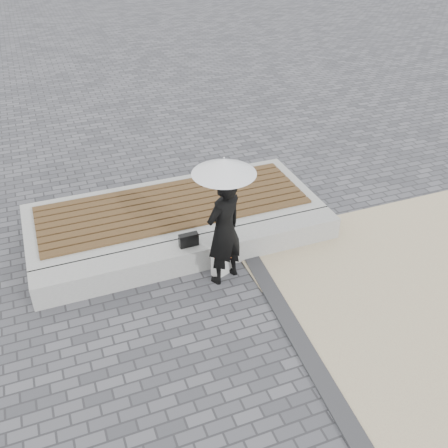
{
  "coord_description": "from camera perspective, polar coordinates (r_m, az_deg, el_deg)",
  "views": [
    {
      "loc": [
        -1.94,
        -4.63,
        5.12
      ],
      "look_at": [
        0.29,
        1.11,
        1.0
      ],
      "focal_mm": 41.27,
      "sensor_mm": 36.0,
      "label": 1
    }
  ],
  "objects": [
    {
      "name": "canvas_tote",
      "position": [
        7.99,
        -0.13,
        -4.35
      ],
      "size": [
        0.39,
        0.27,
        0.38
      ],
      "primitive_type": "cube",
      "rotation": [
        0.0,
        0.0,
        0.35
      ],
      "color": "#BBBAB6",
      "rests_on": "ground"
    },
    {
      "name": "seating_ledge",
      "position": [
        8.17,
        -3.16,
        -3.3
      ],
      "size": [
        5.0,
        0.45,
        0.4
      ],
      "primitive_type": "cube",
      "color": "#AEADA8",
      "rests_on": "ground"
    },
    {
      "name": "edging_band",
      "position": [
        7.09,
        8.39,
        -12.69
      ],
      "size": [
        0.61,
        5.2,
        0.04
      ],
      "primitive_type": "cube",
      "rotation": [
        0.0,
        0.0,
        -0.07
      ],
      "color": "#303033",
      "rests_on": "ground"
    },
    {
      "name": "handbag",
      "position": [
        7.95,
        -3.94,
        -1.78
      ],
      "size": [
        0.3,
        0.11,
        0.21
      ],
      "primitive_type": "cube",
      "rotation": [
        0.0,
        0.0,
        0.02
      ],
      "color": "black",
      "rests_on": "seating_ledge"
    },
    {
      "name": "timber_decking",
      "position": [
        9.0,
        -5.64,
        2.12
      ],
      "size": [
        4.6,
        1.6,
        0.04
      ],
      "primitive_type": null,
      "color": "#55371D",
      "rests_on": "timber_platform"
    },
    {
      "name": "parasol",
      "position": [
        6.94,
        0.0,
        6.41
      ],
      "size": [
        0.89,
        0.89,
        1.14
      ],
      "rotation": [
        0.0,
        0.0,
        0.36
      ],
      "color": "#B4B4B9",
      "rests_on": "ground"
    },
    {
      "name": "ground",
      "position": [
        7.17,
        1.05,
        -11.79
      ],
      "size": [
        80.0,
        80.0,
        0.0
      ],
      "primitive_type": "plane",
      "color": "#505055",
      "rests_on": "ground"
    },
    {
      "name": "magazine",
      "position": [
        7.83,
        -0.0,
        -3.45
      ],
      "size": [
        0.39,
        0.33,
        0.01
      ],
      "primitive_type": "cube",
      "rotation": [
        0.0,
        0.0,
        0.33
      ],
      "color": "#FE302E",
      "rests_on": "canvas_tote"
    },
    {
      "name": "timber_platform",
      "position": [
        9.12,
        -5.57,
        0.95
      ],
      "size": [
        5.0,
        2.0,
        0.4
      ],
      "primitive_type": "cube",
      "color": "#A3A39E",
      "rests_on": "ground"
    },
    {
      "name": "terrazzo_zone",
      "position": [
        8.34,
        23.46,
        -7.38
      ],
      "size": [
        5.0,
        5.0,
        0.02
      ],
      "primitive_type": "cube",
      "color": "tan",
      "rests_on": "ground"
    },
    {
      "name": "woman",
      "position": [
        7.47,
        0.0,
        -0.7
      ],
      "size": [
        0.77,
        0.66,
        1.78
      ],
      "primitive_type": "imported",
      "rotation": [
        0.0,
        0.0,
        3.57
      ],
      "color": "black",
      "rests_on": "ground"
    }
  ]
}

